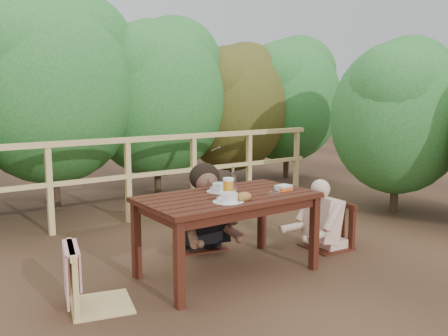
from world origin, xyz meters
TOP-DOWN VIEW (x-y plane):
  - ground at (0.00, 0.00)m, footprint 60.00×60.00m
  - table at (0.00, 0.00)m, footprint 1.45×0.81m
  - chair_left at (-1.11, 0.01)m, footprint 0.53×0.53m
  - chair_far at (0.19, 0.73)m, footprint 0.54×0.54m
  - chair_right at (1.20, -0.01)m, footprint 0.45×0.45m
  - woman at (0.19, 0.75)m, footprint 0.67×0.76m
  - diner_right at (1.23, -0.01)m, footprint 0.60×0.50m
  - railing at (0.00, 2.00)m, footprint 5.60×0.10m
  - hedge_row at (0.40, 3.20)m, footprint 6.60×1.60m
  - soup_near at (-0.14, -0.21)m, footprint 0.25×0.25m
  - soup_far at (0.04, 0.15)m, footprint 0.25×0.25m
  - bread_roll at (-0.01, -0.24)m, footprint 0.13×0.10m
  - beer_glass at (-0.05, -0.08)m, footprint 0.09×0.09m
  - bottle at (0.12, 0.08)m, footprint 0.05×0.05m
  - tumbler at (0.27, -0.26)m, footprint 0.06×0.06m
  - butter_tub at (0.50, -0.14)m, footprint 0.15×0.12m

SIDE VIEW (x-z plane):
  - ground at x=0.00m, z-range 0.00..0.00m
  - table at x=0.00m, z-range 0.00..0.67m
  - chair_right at x=1.20m, z-range 0.00..0.84m
  - chair_left at x=-1.11m, z-range 0.00..0.88m
  - chair_far at x=0.19m, z-range 0.00..0.89m
  - railing at x=0.00m, z-range 0.00..1.01m
  - diner_right at x=1.23m, z-range 0.00..1.14m
  - woman at x=0.19m, z-range 0.00..1.31m
  - butter_tub at x=0.50m, z-range 0.67..0.73m
  - tumbler at x=0.27m, z-range 0.67..0.74m
  - bread_roll at x=-0.01m, z-range 0.67..0.75m
  - soup_near at x=-0.14m, z-range 0.67..0.75m
  - soup_far at x=0.04m, z-range 0.67..0.75m
  - beer_glass at x=-0.05m, z-range 0.67..0.84m
  - bottle at x=0.12m, z-range 0.67..0.89m
  - hedge_row at x=0.40m, z-range 0.00..3.80m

